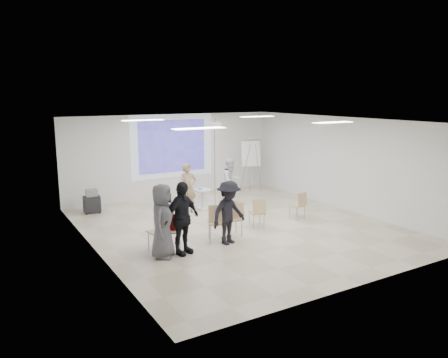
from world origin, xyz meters
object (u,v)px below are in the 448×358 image
player_right (231,178)px  av_cart (92,202)px  player_left (188,185)px  chair_center (234,216)px  laptop (217,221)px  flipchart_easel (251,153)px  chair_left_inner (217,220)px  audience_left (182,213)px  chair_right_inner (258,210)px  pedestal_table (203,198)px  chair_far_left (160,229)px  chair_left_mid (172,229)px  audience_mid (229,208)px  chair_right_far (299,203)px  audience_outer (162,217)px

player_right → av_cart: (-4.43, 1.23, -0.53)m
player_left → chair_center: size_ratio=1.92×
player_left → laptop: size_ratio=4.87×
flipchart_easel → player_left: bearing=-141.2°
chair_left_inner → flipchart_easel: flipchart_easel is taller
audience_left → av_cart: audience_left is taller
chair_center → player_left: bearing=96.1°
player_right → chair_right_inner: player_right is taller
pedestal_table → chair_right_inner: (0.39, -2.58, 0.12)m
chair_far_left → chair_left_mid: (0.32, -0.02, -0.03)m
chair_left_inner → audience_mid: (0.20, -0.23, 0.32)m
chair_left_mid → flipchart_easel: size_ratio=0.43×
chair_center → laptop: 0.57m
chair_left_mid → laptop: chair_left_mid is taller
chair_center → chair_right_far: size_ratio=1.12×
chair_right_far → audience_left: 4.38m
audience_mid → audience_outer: (-1.78, -0.01, 0.05)m
chair_far_left → audience_mid: audience_mid is taller
av_cart → audience_outer: bearing=-80.2°
pedestal_table → audience_outer: (-2.79, -3.33, 0.59)m
audience_outer → av_cart: bearing=44.7°
pedestal_table → player_left: bearing=-165.7°
player_right → player_left: bearing=-179.8°
audience_mid → flipchart_easel: size_ratio=0.90×
player_left → audience_mid: size_ratio=0.98×
chair_left_inner → audience_outer: bearing=-147.1°
audience_left → chair_right_inner: bearing=-1.6°
audience_mid → av_cart: 5.23m
laptop → flipchart_easel: (3.98, 4.36, 0.95)m
chair_center → chair_right_far: bearing=15.5°
chair_left_mid → audience_outer: (-0.40, -0.36, 0.45)m
chair_far_left → chair_left_inner: bearing=-13.8°
pedestal_table → chair_left_inner: (-1.21, -3.09, 0.22)m
laptop → chair_far_left: bearing=22.7°
pedestal_table → laptop: size_ratio=1.84×
chair_right_far → laptop: size_ratio=2.26×
chair_left_inner → chair_center: chair_left_inner is taller
audience_left → pedestal_table: bearing=37.6°
flipchart_easel → chair_right_inner: bearing=-106.7°
player_left → audience_mid: (-0.42, -3.16, 0.02)m
player_left → chair_left_mid: (-1.80, -2.82, -0.38)m
chair_center → audience_outer: (-2.18, -0.39, 0.41)m
chair_center → flipchart_easel: size_ratio=0.46×
chair_right_inner → audience_left: 2.87m
audience_left → audience_outer: size_ratio=1.03×
chair_far_left → chair_center: bearing=-7.9°
audience_mid → chair_left_mid: bearing=151.2°
pedestal_table → chair_far_left: 4.01m
pedestal_table → chair_left_mid: (-2.40, -2.97, 0.14)m
chair_left_inner → flipchart_easel: 6.07m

